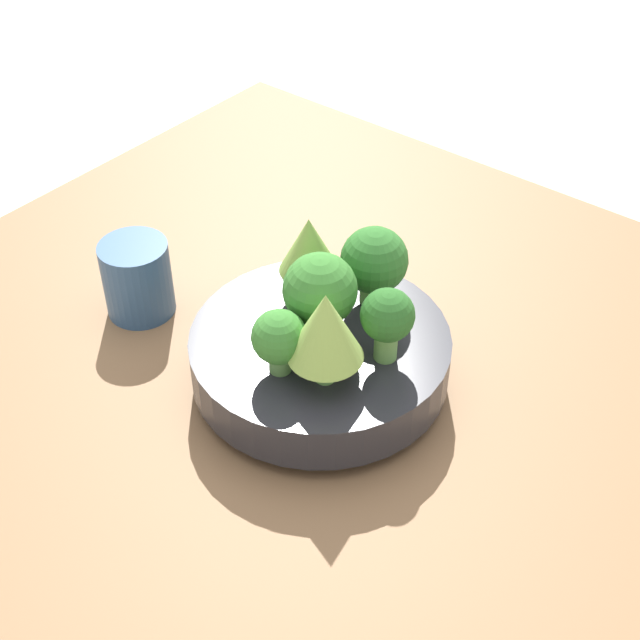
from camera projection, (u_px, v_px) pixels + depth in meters
name	position (u px, v px, depth m)	size (l,w,h in m)	color
ground_plane	(334.00, 404.00, 0.89)	(6.00, 6.00, 0.00)	beige
table	(334.00, 391.00, 0.88)	(0.98, 0.88, 0.04)	olive
bowl	(320.00, 356.00, 0.84)	(0.24, 0.24, 0.06)	#28282D
romanesco_piece_far	(309.00, 247.00, 0.83)	(0.06, 0.06, 0.09)	#6BA34C
broccoli_floret_front	(279.00, 339.00, 0.77)	(0.05, 0.05, 0.06)	#609347
broccoli_floret_center	(320.00, 291.00, 0.79)	(0.07, 0.07, 0.09)	#6BA34C
romanesco_piece_near	(325.00, 328.00, 0.74)	(0.07, 0.07, 0.09)	#6BA34C
broccoli_floret_back	(371.00, 261.00, 0.84)	(0.06, 0.06, 0.08)	#6BA34C
broccoli_floret_right	(384.00, 321.00, 0.77)	(0.05, 0.05, 0.07)	#6BA34C
cup	(137.00, 278.00, 0.92)	(0.07, 0.07, 0.08)	#33567F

